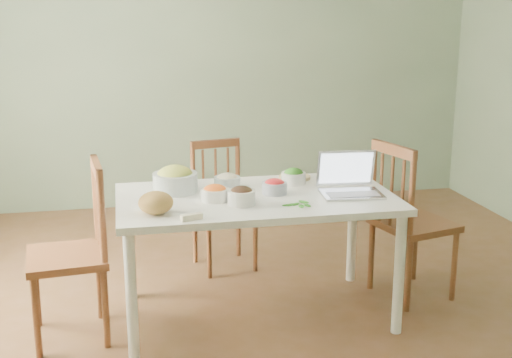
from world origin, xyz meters
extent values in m
cube|color=#54361B|center=(0.00, 0.00, 0.00)|extent=(5.00, 5.00, 0.00)
cube|color=gray|center=(0.00, 2.50, 1.35)|extent=(5.00, 0.00, 2.70)
ellipsoid|color=olive|center=(-0.66, -0.22, 0.82)|extent=(0.24, 0.24, 0.12)
cube|color=beige|center=(-0.48, -0.37, 0.77)|extent=(0.12, 0.07, 0.03)
cylinder|color=tan|center=(0.26, 0.36, 0.76)|extent=(0.21, 0.21, 0.02)
camera|label=1|loc=(-0.82, -3.67, 1.82)|focal=47.03mm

